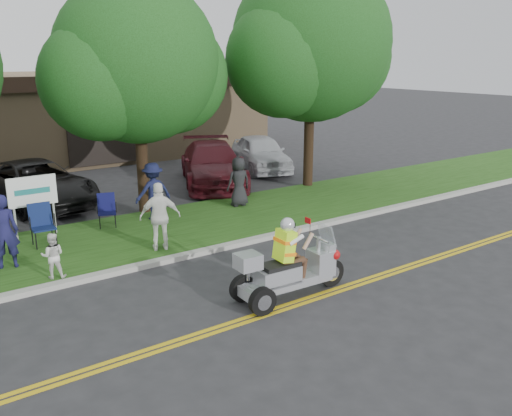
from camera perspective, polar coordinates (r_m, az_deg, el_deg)
ground at (r=11.22m, az=1.30°, el=-9.56°), size 120.00×120.00×0.00m
centerline_near at (r=10.80m, az=3.16°, el=-10.59°), size 60.00×0.10×0.01m
centerline_far at (r=10.92m, az=2.63°, el=-10.29°), size 60.00×0.10×0.01m
curb at (r=13.58m, az=-6.38°, el=-4.77°), size 60.00×0.25×0.12m
grass_verge at (r=15.40m, az=-10.26°, el=-2.45°), size 60.00×4.00×0.10m
commercial_building at (r=28.43m, az=-18.78°, el=9.28°), size 18.00×8.20×4.00m
tree_mid at (r=16.74m, az=-12.30°, el=14.15°), size 5.88×4.80×7.05m
tree_right at (r=20.06m, az=5.90°, el=16.31°), size 6.86×5.60×8.07m
business_sign at (r=15.49m, az=-22.47°, el=1.32°), size 1.25×0.06×1.75m
trike_scooter at (r=11.05m, az=3.40°, el=-6.58°), size 2.64×0.89×1.73m
lawn_chair_a at (r=15.96m, az=-15.45°, el=0.02°), size 0.63×0.64×0.93m
lawn_chair_b at (r=14.88m, az=-21.64°, el=-1.34°), size 0.58×0.60×1.07m
spectator_adult_left at (r=13.50m, az=-25.02°, el=-2.24°), size 0.72×0.57×1.73m
spectator_adult_right at (r=13.59m, az=-10.07°, el=-0.89°), size 1.09×0.74×1.71m
spectator_chair_a at (r=16.21m, az=-10.78°, el=1.75°), size 1.10×0.64×1.70m
spectator_chair_b at (r=17.40m, az=-1.84°, el=2.79°), size 0.81×0.57×1.59m
child_right at (r=12.58m, az=-20.61°, el=-4.72°), size 0.60×0.54×1.02m
parked_car_mid at (r=19.30m, az=-22.15°, el=2.40°), size 3.33×5.60×1.46m
parked_car_right at (r=20.84m, az=-4.58°, el=4.62°), size 4.30×5.92×1.59m
parked_car_far_right at (r=23.45m, az=0.51°, el=5.82°), size 3.14×4.80×1.52m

